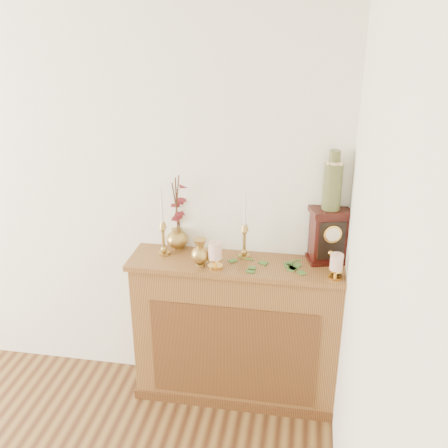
% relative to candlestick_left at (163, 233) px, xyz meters
% --- Properties ---
extents(console_shelf, '(1.24, 0.34, 0.93)m').
position_rel_candlestick_left_xyz_m(console_shelf, '(0.43, -0.02, -0.63)').
color(console_shelf, brown).
rests_on(console_shelf, ground).
extents(candlestick_left, '(0.07, 0.07, 0.42)m').
position_rel_candlestick_left_xyz_m(candlestick_left, '(0.00, 0.00, 0.00)').
color(candlestick_left, tan).
rests_on(candlestick_left, console_shelf).
extents(candlestick_center, '(0.07, 0.07, 0.42)m').
position_rel_candlestick_left_xyz_m(candlestick_center, '(0.46, 0.04, 0.00)').
color(candlestick_center, tan).
rests_on(candlestick_center, console_shelf).
extents(bud_vase, '(0.10, 0.10, 0.16)m').
position_rel_candlestick_left_xyz_m(bud_vase, '(0.24, -0.10, -0.06)').
color(bud_vase, tan).
rests_on(bud_vase, console_shelf).
extents(ginger_jar, '(0.19, 0.20, 0.47)m').
position_rel_candlestick_left_xyz_m(ginger_jar, '(0.06, 0.12, 0.08)').
color(ginger_jar, tan).
rests_on(ginger_jar, console_shelf).
extents(pillar_candle_left, '(0.08, 0.08, 0.16)m').
position_rel_candlestick_left_xyz_m(pillar_candle_left, '(0.32, -0.11, -0.05)').
color(pillar_candle_left, gold).
rests_on(pillar_candle_left, console_shelf).
extents(pillar_candle_right, '(0.08, 0.08, 0.15)m').
position_rel_candlestick_left_xyz_m(pillar_candle_right, '(0.97, -0.12, -0.06)').
color(pillar_candle_right, gold).
rests_on(pillar_candle_right, console_shelf).
extents(ivy_garland, '(0.47, 0.17, 0.08)m').
position_rel_candlestick_left_xyz_m(ivy_garland, '(0.57, -0.05, -0.12)').
color(ivy_garland, '#396325').
rests_on(ivy_garland, console_shelf).
extents(mantel_clock, '(0.24, 0.20, 0.32)m').
position_rel_candlestick_left_xyz_m(mantel_clock, '(0.93, 0.08, 0.02)').
color(mantel_clock, black).
rests_on(mantel_clock, console_shelf).
extents(ceramic_vase, '(0.10, 0.10, 0.33)m').
position_rel_candlestick_left_xyz_m(ceramic_vase, '(0.93, 0.08, 0.33)').
color(ceramic_vase, '#183123').
rests_on(ceramic_vase, mantel_clock).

